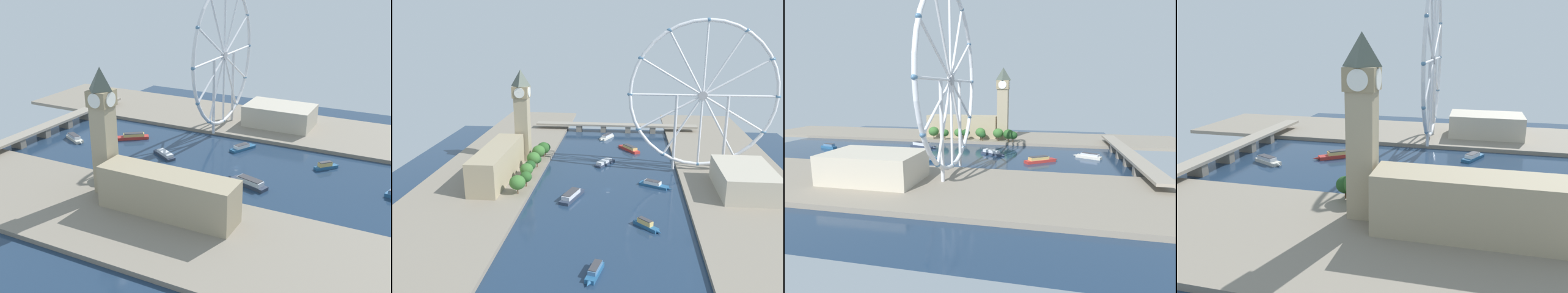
# 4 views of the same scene
# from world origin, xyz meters

# --- Properties ---
(ground_plane) EXTENTS (374.51, 374.51, 0.00)m
(ground_plane) POSITION_xyz_m (0.00, 0.00, 0.00)
(ground_plane) COLOR #1E334C
(riverbank_left) EXTENTS (90.00, 520.00, 3.00)m
(riverbank_left) POSITION_xyz_m (-102.25, 0.00, 1.50)
(riverbank_left) COLOR gray
(riverbank_left) RESTS_ON ground_plane
(riverbank_right) EXTENTS (90.00, 520.00, 3.00)m
(riverbank_right) POSITION_xyz_m (102.25, 0.00, 1.50)
(riverbank_right) COLOR gray
(riverbank_right) RESTS_ON ground_plane
(clock_tower) EXTENTS (14.83, 14.83, 81.89)m
(clock_tower) POSITION_xyz_m (-80.32, 57.50, 45.64)
(clock_tower) COLOR tan
(clock_tower) RESTS_ON riverbank_left
(parliament_block) EXTENTS (22.00, 85.07, 26.23)m
(parliament_block) POSITION_xyz_m (-89.12, 6.97, 16.12)
(parliament_block) COLOR tan
(parliament_block) RESTS_ON riverbank_left
(tree_row_embankment) EXTENTS (13.88, 104.37, 14.41)m
(tree_row_embankment) POSITION_xyz_m (-64.86, 29.54, 11.52)
(tree_row_embankment) COLOR #513823
(tree_row_embankment) RESTS_ON riverbank_left
(ferris_wheel) EXTENTS (122.83, 3.20, 124.87)m
(ferris_wheel) POSITION_xyz_m (74.06, 43.77, 66.74)
(ferris_wheel) COLOR silver
(ferris_wheel) RESTS_ON riverbank_right
(riverside_hall) EXTENTS (39.52, 59.98, 18.69)m
(riverside_hall) POSITION_xyz_m (101.41, -0.30, 12.34)
(riverside_hall) COLOR #BCB29E
(riverside_hall) RESTS_ON riverbank_right
(river_bridge) EXTENTS (186.51, 12.51, 9.47)m
(river_bridge) POSITION_xyz_m (0.00, 175.23, 7.04)
(river_bridge) COLOR gray
(river_bridge) RESTS_ON ground_plane
(tour_boat_0) EXTENTS (17.77, 26.01, 4.30)m
(tour_boat_0) POSITION_xyz_m (-5.95, 58.35, 1.86)
(tour_boat_0) COLOR #2D384C
(tour_boat_0) RESTS_ON ground_plane
(tour_boat_1) EXTENTS (16.02, 33.14, 5.87)m
(tour_boat_1) POSITION_xyz_m (-25.63, -19.66, 2.46)
(tour_boat_1) COLOR #2D384C
(tour_boat_1) RESTS_ON ground_plane
(tour_boat_2) EXTENTS (15.35, 24.85, 4.93)m
(tour_boat_2) POSITION_xyz_m (-8.92, 145.38, 2.09)
(tour_boat_2) COLOR beige
(tour_boat_2) RESTS_ON ground_plane
(tour_boat_3) EXTENTS (9.15, 21.61, 5.15)m
(tour_boat_3) POSITION_xyz_m (-1.10, -114.09, 2.15)
(tour_boat_3) COLOR #235684
(tour_boat_3) RESTS_ON ground_plane
(tour_boat_4) EXTENTS (17.80, 17.07, 5.72)m
(tour_boat_4) POSITION_xyz_m (27.31, -60.29, 2.26)
(tour_boat_4) COLOR #235684
(tour_boat_4) RESTS_ON ground_plane
(tour_boat_5) EXTENTS (22.79, 29.22, 5.41)m
(tour_boat_5) POSITION_xyz_m (15.92, 103.27, 2.21)
(tour_boat_5) COLOR #B22D28
(tour_boat_5) RESTS_ON ground_plane
(tour_boat_6) EXTENTS (26.14, 15.91, 4.82)m
(tour_boat_6) POSITION_xyz_m (35.74, 9.08, 1.91)
(tour_boat_6) COLOR #235684
(tour_boat_6) RESTS_ON ground_plane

